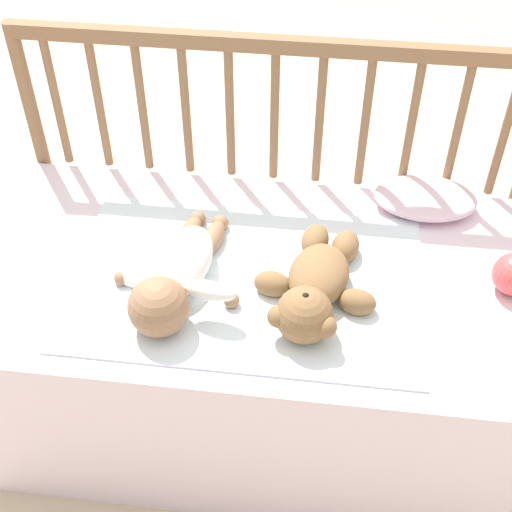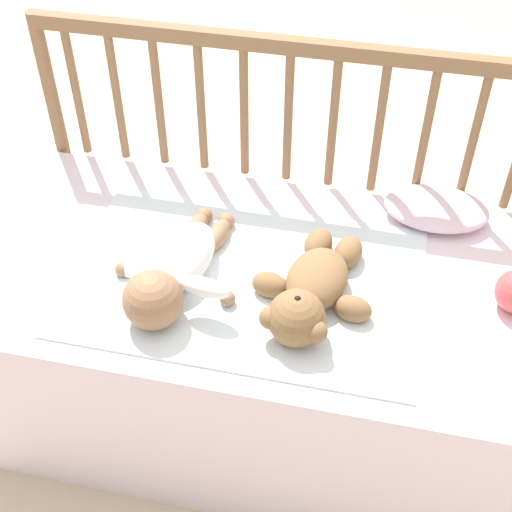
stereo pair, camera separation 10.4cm
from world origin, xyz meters
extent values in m
plane|color=#C6B293|center=(0.00, 0.00, 0.00)|extent=(12.00, 12.00, 0.00)
cube|color=silver|center=(0.00, 0.00, 0.26)|extent=(1.29, 0.67, 0.52)
cylinder|color=brown|center=(-0.63, 0.36, 0.46)|extent=(0.04, 0.04, 0.92)
cube|color=brown|center=(0.00, 0.36, 0.90)|extent=(1.26, 0.03, 0.04)
cylinder|color=brown|center=(-0.55, 0.36, 0.70)|extent=(0.02, 0.02, 0.36)
cylinder|color=brown|center=(-0.44, 0.36, 0.70)|extent=(0.02, 0.02, 0.36)
cylinder|color=brown|center=(-0.33, 0.36, 0.70)|extent=(0.02, 0.02, 0.36)
cylinder|color=brown|center=(-0.22, 0.36, 0.70)|extent=(0.02, 0.02, 0.36)
cylinder|color=brown|center=(-0.11, 0.36, 0.70)|extent=(0.02, 0.02, 0.36)
cylinder|color=brown|center=(0.00, 0.36, 0.70)|extent=(0.02, 0.02, 0.36)
cylinder|color=brown|center=(0.11, 0.36, 0.70)|extent=(0.02, 0.02, 0.36)
cylinder|color=brown|center=(0.22, 0.36, 0.70)|extent=(0.02, 0.02, 0.36)
cylinder|color=brown|center=(0.33, 0.36, 0.70)|extent=(0.02, 0.02, 0.36)
cylinder|color=brown|center=(0.44, 0.36, 0.70)|extent=(0.02, 0.02, 0.36)
cube|color=white|center=(-0.02, -0.04, 0.53)|extent=(0.78, 0.51, 0.01)
ellipsoid|color=olive|center=(0.14, -0.04, 0.57)|extent=(0.16, 0.20, 0.09)
sphere|color=olive|center=(0.12, -0.17, 0.58)|extent=(0.12, 0.12, 0.12)
sphere|color=beige|center=(0.12, -0.17, 0.62)|extent=(0.05, 0.05, 0.05)
sphere|color=black|center=(0.12, -0.17, 0.64)|extent=(0.02, 0.02, 0.02)
sphere|color=olive|center=(0.16, -0.20, 0.59)|extent=(0.05, 0.05, 0.05)
sphere|color=olive|center=(0.07, -0.18, 0.59)|extent=(0.05, 0.05, 0.05)
ellipsoid|color=olive|center=(0.23, -0.09, 0.55)|extent=(0.09, 0.07, 0.06)
ellipsoid|color=olive|center=(0.04, -0.06, 0.55)|extent=(0.09, 0.07, 0.06)
ellipsoid|color=olive|center=(0.20, 0.07, 0.55)|extent=(0.08, 0.10, 0.06)
ellipsoid|color=olive|center=(0.13, 0.09, 0.55)|extent=(0.08, 0.10, 0.06)
ellipsoid|color=white|center=(-0.16, -0.04, 0.57)|extent=(0.15, 0.23, 0.10)
sphere|color=#936B4C|center=(-0.18, -0.19, 0.59)|extent=(0.13, 0.13, 0.13)
ellipsoid|color=white|center=(-0.08, -0.15, 0.61)|extent=(0.12, 0.06, 0.04)
ellipsoid|color=white|center=(-0.26, -0.08, 0.54)|extent=(0.12, 0.06, 0.04)
sphere|color=#936B4C|center=(-0.04, -0.11, 0.54)|extent=(0.04, 0.04, 0.04)
sphere|color=#936B4C|center=(-0.29, -0.08, 0.54)|extent=(0.04, 0.04, 0.04)
ellipsoid|color=#936B4C|center=(-0.11, 0.08, 0.55)|extent=(0.06, 0.12, 0.05)
ellipsoid|color=#936B4C|center=(-0.17, 0.08, 0.55)|extent=(0.06, 0.12, 0.05)
sphere|color=#936B4C|center=(-0.10, 0.13, 0.54)|extent=(0.04, 0.04, 0.04)
sphere|color=#936B4C|center=(-0.16, 0.14, 0.54)|extent=(0.04, 0.04, 0.04)
ellipsoid|color=silver|center=(0.39, 0.28, 0.55)|extent=(0.25, 0.17, 0.06)
camera|label=1|loc=(0.14, -1.13, 1.68)|focal=50.00mm
camera|label=2|loc=(0.24, -1.11, 1.68)|focal=50.00mm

